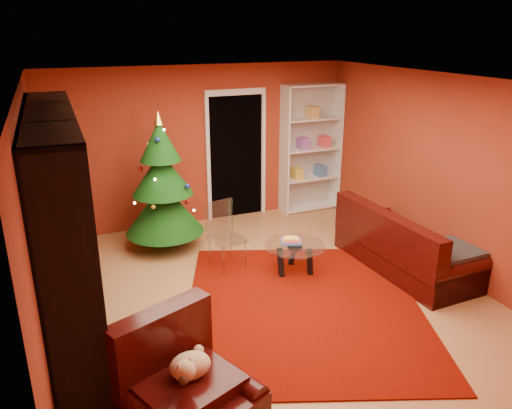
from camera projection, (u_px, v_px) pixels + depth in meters
name	position (u px, v px, depth m)	size (l,w,h in m)	color
floor	(268.00, 295.00, 6.25)	(5.00, 5.50, 0.05)	#9D663A
ceiling	(270.00, 78.00, 5.36)	(5.00, 5.50, 0.05)	silver
wall_back	(201.00, 146.00, 8.22)	(5.00, 0.05, 2.60)	maroon
wall_left	(34.00, 226.00, 4.90)	(0.05, 5.50, 2.60)	maroon
wall_right	(440.00, 172.00, 6.72)	(0.05, 5.50, 2.60)	maroon
doorway	(236.00, 158.00, 8.48)	(1.06, 0.60, 2.16)	black
rug	(304.00, 306.00, 5.93)	(2.74, 3.20, 0.02)	#610A00
media_unit	(63.00, 232.00, 4.99)	(0.48, 3.15, 2.42)	black
christmas_tree	(162.00, 184.00, 7.24)	(1.16, 1.16, 2.06)	#0C3B0C
gift_box_green	(162.00, 237.00, 7.62)	(0.25, 0.25, 0.25)	#24532A
gift_box_red	(173.00, 223.00, 8.17)	(0.24, 0.24, 0.24)	maroon
white_bookshelf	(311.00, 149.00, 8.81)	(1.06, 0.38, 2.30)	white
armchair	(190.00, 391.00, 3.98)	(1.02, 1.02, 0.79)	black
dog	(190.00, 366.00, 3.99)	(0.40, 0.30, 0.26)	#D7B78E
sofa	(407.00, 238.00, 6.76)	(2.06, 0.93, 0.88)	black
coffee_table	(295.00, 258.00, 6.71)	(0.81, 0.81, 0.51)	gray
acrylic_chair	(227.00, 240.00, 6.78)	(0.43, 0.47, 0.84)	#66605B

